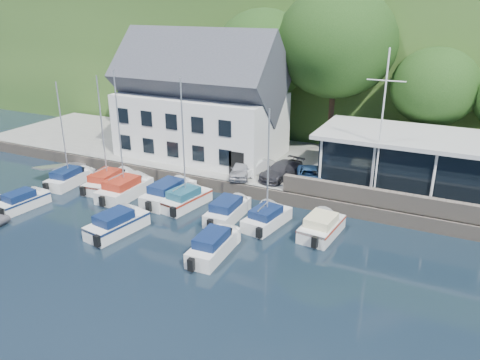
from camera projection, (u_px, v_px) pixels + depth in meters
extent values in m
plane|color=black|center=(164.00, 265.00, 26.77)|extent=(180.00, 180.00, 0.00)
cube|color=gray|center=(277.00, 166.00, 41.30)|extent=(60.00, 13.00, 1.00)
cube|color=#71665A|center=(245.00, 191.00, 35.83)|extent=(60.00, 0.30, 1.00)
cube|color=#2A4C1C|center=(379.00, 41.00, 76.01)|extent=(160.00, 75.00, 16.00)
cube|color=#71665A|center=(412.00, 204.00, 30.89)|extent=(18.00, 0.50, 1.20)
imported|color=#B4B4B9|center=(241.00, 169.00, 37.16)|extent=(2.40, 3.95, 1.26)
imported|color=silver|center=(256.00, 167.00, 37.84)|extent=(2.23, 3.67, 1.14)
imported|color=#303035|center=(281.00, 170.00, 36.83)|extent=(2.84, 4.73, 1.28)
imported|color=#2A5082|center=(310.00, 176.00, 35.68)|extent=(2.56, 4.05, 1.29)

